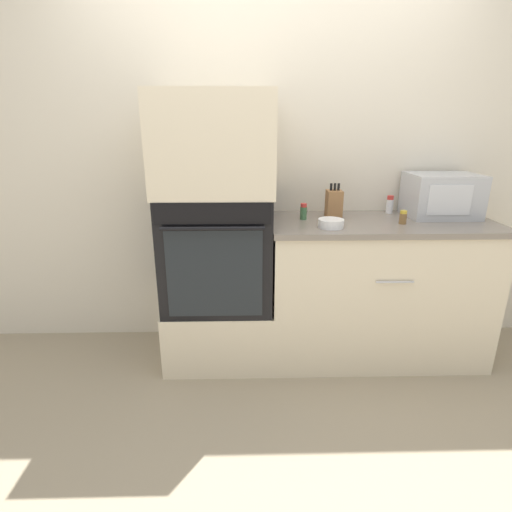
% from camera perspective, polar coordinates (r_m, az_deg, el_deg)
% --- Properties ---
extents(ground_plane, '(12.00, 12.00, 0.00)m').
position_cam_1_polar(ground_plane, '(2.62, 2.49, -17.06)').
color(ground_plane, gray).
extents(wall_back, '(8.00, 0.05, 2.50)m').
position_cam_1_polar(wall_back, '(2.77, 1.98, 12.90)').
color(wall_back, beige).
rests_on(wall_back, ground_plane).
extents(oven_cabinet_base, '(0.69, 0.60, 0.40)m').
position_cam_1_polar(oven_cabinet_base, '(2.76, -5.13, -10.09)').
color(oven_cabinet_base, beige).
rests_on(oven_cabinet_base, ground_plane).
extents(wall_oven, '(0.67, 0.64, 0.71)m').
position_cam_1_polar(wall_oven, '(2.54, -5.49, 0.98)').
color(wall_oven, black).
rests_on(wall_oven, oven_cabinet_base).
extents(oven_cabinet_upper, '(0.69, 0.60, 0.58)m').
position_cam_1_polar(oven_cabinet_upper, '(2.43, -5.97, 15.65)').
color(oven_cabinet_upper, beige).
rests_on(oven_cabinet_upper, wall_oven).
extents(counter_unit, '(1.40, 0.63, 0.94)m').
position_cam_1_polar(counter_unit, '(2.77, 16.68, -4.58)').
color(counter_unit, beige).
rests_on(counter_unit, ground_plane).
extents(microwave, '(0.43, 0.33, 0.27)m').
position_cam_1_polar(microwave, '(2.87, 24.98, 7.86)').
color(microwave, '#B2B5BA').
rests_on(microwave, counter_unit).
extents(knife_block, '(0.10, 0.11, 0.22)m').
position_cam_1_polar(knife_block, '(2.63, 11.06, 7.34)').
color(knife_block, olive).
rests_on(knife_block, counter_unit).
extents(bowl, '(0.15, 0.15, 0.05)m').
position_cam_1_polar(bowl, '(2.38, 10.65, 4.63)').
color(bowl, white).
rests_on(bowl, counter_unit).
extents(condiment_jar_near, '(0.04, 0.04, 0.08)m').
position_cam_1_polar(condiment_jar_near, '(2.58, 20.27, 5.20)').
color(condiment_jar_near, brown).
rests_on(condiment_jar_near, counter_unit).
extents(condiment_jar_mid, '(0.05, 0.05, 0.12)m').
position_cam_1_polar(condiment_jar_mid, '(2.86, 18.56, 6.97)').
color(condiment_jar_mid, silver).
rests_on(condiment_jar_mid, counter_unit).
extents(condiment_jar_far, '(0.04, 0.04, 0.10)m').
position_cam_1_polar(condiment_jar_far, '(2.55, 6.80, 6.31)').
color(condiment_jar_far, '#427047').
rests_on(condiment_jar_far, counter_unit).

